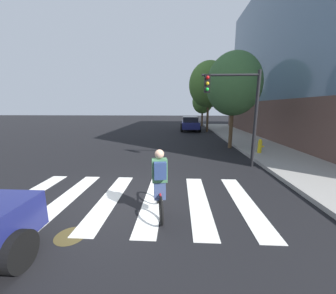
{
  "coord_description": "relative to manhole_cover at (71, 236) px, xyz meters",
  "views": [
    {
      "loc": [
        1.69,
        -5.21,
        2.66
      ],
      "look_at": [
        1.31,
        2.03,
        1.17
      ],
      "focal_mm": 20.75,
      "sensor_mm": 36.0,
      "label": 1
    }
  ],
  "objects": [
    {
      "name": "sedan_mid",
      "position": [
        3.62,
        19.17,
        0.82
      ],
      "size": [
        2.21,
        4.66,
        1.61
      ],
      "color": "navy",
      "rests_on": "ground"
    },
    {
      "name": "traffic_light_near",
      "position": [
        4.79,
        5.23,
        2.86
      ],
      "size": [
        2.47,
        0.28,
        4.2
      ],
      "color": "black",
      "rests_on": "ground"
    },
    {
      "name": "street_tree_near",
      "position": [
        5.69,
        9.35,
        4.06
      ],
      "size": [
        3.39,
        3.39,
        6.03
      ],
      "color": "#4C3823",
      "rests_on": "ground"
    },
    {
      "name": "crosswalk_stripes",
      "position": [
        0.9,
        1.7,
        0.0
      ],
      "size": [
        7.04,
        3.54,
        0.01
      ],
      "color": "silver",
      "rests_on": "ground"
    },
    {
      "name": "fire_hydrant",
      "position": [
        6.83,
        7.4,
        0.53
      ],
      "size": [
        0.33,
        0.22,
        0.78
      ],
      "color": "gold",
      "rests_on": "sidewalk"
    },
    {
      "name": "ground_plane",
      "position": [
        0.55,
        1.7,
        -0.0
      ],
      "size": [
        120.0,
        120.0,
        0.0
      ],
      "primitive_type": "plane",
      "color": "black"
    },
    {
      "name": "street_tree_far",
      "position": [
        5.63,
        24.57,
        3.42
      ],
      "size": [
        2.85,
        2.85,
        5.08
      ],
      "color": "#4C3823",
      "rests_on": "ground"
    },
    {
      "name": "street_tree_mid",
      "position": [
        5.45,
        18.2,
        5.03
      ],
      "size": [
        4.19,
        4.19,
        7.45
      ],
      "color": "#4C3823",
      "rests_on": "ground"
    },
    {
      "name": "cyclist",
      "position": [
        1.8,
        0.94,
        0.84
      ],
      "size": [
        0.4,
        1.69,
        1.69
      ],
      "color": "black",
      "rests_on": "ground"
    },
    {
      "name": "manhole_cover",
      "position": [
        0.0,
        0.0,
        0.0
      ],
      "size": [
        0.64,
        0.64,
        0.01
      ],
      "primitive_type": "cylinder",
      "color": "#473D1E",
      "rests_on": "ground"
    }
  ]
}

